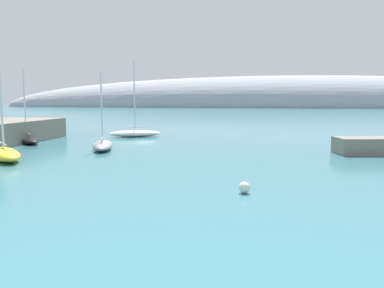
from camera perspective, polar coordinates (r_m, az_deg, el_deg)
distant_ridge at (r=245.84m, az=14.37°, el=5.40°), size 384.94×58.25×39.27m
sailboat_grey_near_shore at (r=40.31m, az=-13.33°, el=-0.10°), size 4.02×6.91×7.85m
sailboat_white_mid_mooring at (r=52.92m, az=-8.58°, el=1.68°), size 7.39×4.34×10.26m
sailboat_yellow_outer_mooring at (r=36.21m, az=-26.49°, el=-1.27°), size 6.47×6.44×8.63m
sailboat_black_end_of_line at (r=49.17m, az=-23.70°, el=0.70°), size 6.64×6.55×8.65m
mooring_buoy_white at (r=21.39m, az=7.93°, el=-6.52°), size 0.64×0.64×0.64m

